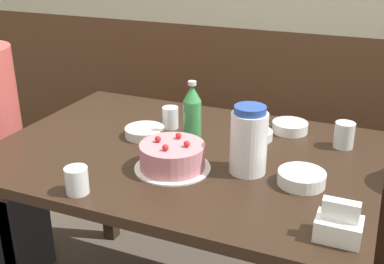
{
  "coord_description": "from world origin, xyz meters",
  "views": [
    {
      "loc": [
        0.61,
        -1.36,
        1.46
      ],
      "look_at": [
        0.01,
        0.05,
        0.82
      ],
      "focal_mm": 45.0,
      "sensor_mm": 36.0,
      "label": 1
    }
  ],
  "objects_px": {
    "bench_seat": "(248,184)",
    "napkin_holder": "(339,225)",
    "water_pitcher": "(249,141)",
    "bowl_soup_white": "(256,135)",
    "bowl_sauce_shallow": "(290,127)",
    "bowl_rice_small": "(302,178)",
    "soju_bottle": "(192,113)",
    "glass_water_tall": "(77,180)",
    "glass_shot_small": "(170,118)",
    "birthday_cake": "(172,157)",
    "bowl_side_dish": "(145,132)",
    "glass_tumbler_short": "(344,135)"
  },
  "relations": [
    {
      "from": "bowl_rice_small",
      "to": "soju_bottle",
      "type": "bearing_deg",
      "value": 157.9
    },
    {
      "from": "birthday_cake",
      "to": "bowl_soup_white",
      "type": "height_order",
      "value": "birthday_cake"
    },
    {
      "from": "bench_seat",
      "to": "napkin_holder",
      "type": "bearing_deg",
      "value": -64.37
    },
    {
      "from": "bowl_sauce_shallow",
      "to": "napkin_holder",
      "type": "bearing_deg",
      "value": -67.88
    },
    {
      "from": "napkin_holder",
      "to": "bowl_side_dish",
      "type": "bearing_deg",
      "value": 152.7
    },
    {
      "from": "bench_seat",
      "to": "napkin_holder",
      "type": "height_order",
      "value": "napkin_holder"
    },
    {
      "from": "birthday_cake",
      "to": "napkin_holder",
      "type": "bearing_deg",
      "value": -19.06
    },
    {
      "from": "bowl_sauce_shallow",
      "to": "bowl_rice_small",
      "type": "bearing_deg",
      "value": -72.83
    },
    {
      "from": "bench_seat",
      "to": "bowl_sauce_shallow",
      "type": "relative_size",
      "value": 13.79
    },
    {
      "from": "glass_shot_small",
      "to": "bowl_side_dish",
      "type": "bearing_deg",
      "value": -113.69
    },
    {
      "from": "bowl_rice_small",
      "to": "water_pitcher",
      "type": "bearing_deg",
      "value": 174.46
    },
    {
      "from": "bowl_rice_small",
      "to": "bowl_side_dish",
      "type": "relative_size",
      "value": 0.97
    },
    {
      "from": "glass_water_tall",
      "to": "bowl_soup_white",
      "type": "bearing_deg",
      "value": 57.94
    },
    {
      "from": "water_pitcher",
      "to": "glass_water_tall",
      "type": "height_order",
      "value": "water_pitcher"
    },
    {
      "from": "bench_seat",
      "to": "bowl_side_dish",
      "type": "distance_m",
      "value": 0.98
    },
    {
      "from": "birthday_cake",
      "to": "bowl_rice_small",
      "type": "height_order",
      "value": "birthday_cake"
    },
    {
      "from": "bowl_side_dish",
      "to": "glass_shot_small",
      "type": "bearing_deg",
      "value": 66.31
    },
    {
      "from": "bowl_side_dish",
      "to": "glass_water_tall",
      "type": "xyz_separation_m",
      "value": [
        0.02,
        -0.44,
        0.02
      ]
    },
    {
      "from": "birthday_cake",
      "to": "water_pitcher",
      "type": "xyz_separation_m",
      "value": [
        0.22,
        0.07,
        0.06
      ]
    },
    {
      "from": "bench_seat",
      "to": "soju_bottle",
      "type": "xyz_separation_m",
      "value": [
        -0.01,
        -0.74,
        0.66
      ]
    },
    {
      "from": "water_pitcher",
      "to": "bowl_sauce_shallow",
      "type": "bearing_deg",
      "value": 82.27
    },
    {
      "from": "bench_seat",
      "to": "glass_tumbler_short",
      "type": "height_order",
      "value": "glass_tumbler_short"
    },
    {
      "from": "bowl_soup_white",
      "to": "bowl_rice_small",
      "type": "bearing_deg",
      "value": -51.38
    },
    {
      "from": "soju_bottle",
      "to": "glass_tumbler_short",
      "type": "height_order",
      "value": "soju_bottle"
    },
    {
      "from": "water_pitcher",
      "to": "bowl_soup_white",
      "type": "height_order",
      "value": "water_pitcher"
    },
    {
      "from": "glass_shot_small",
      "to": "glass_water_tall",
      "type": "bearing_deg",
      "value": -93.13
    },
    {
      "from": "water_pitcher",
      "to": "soju_bottle",
      "type": "relative_size",
      "value": 0.98
    },
    {
      "from": "bowl_side_dish",
      "to": "glass_shot_small",
      "type": "height_order",
      "value": "glass_shot_small"
    },
    {
      "from": "soju_bottle",
      "to": "glass_water_tall",
      "type": "relative_size",
      "value": 2.79
    },
    {
      "from": "bowl_side_dish",
      "to": "napkin_holder",
      "type": "bearing_deg",
      "value": -27.3
    },
    {
      "from": "bowl_sauce_shallow",
      "to": "glass_tumbler_short",
      "type": "xyz_separation_m",
      "value": [
        0.2,
        -0.07,
        0.03
      ]
    },
    {
      "from": "birthday_cake",
      "to": "bowl_sauce_shallow",
      "type": "xyz_separation_m",
      "value": [
        0.27,
        0.45,
        -0.02
      ]
    },
    {
      "from": "napkin_holder",
      "to": "bowl_soup_white",
      "type": "xyz_separation_m",
      "value": [
        -0.35,
        0.51,
        -0.02
      ]
    },
    {
      "from": "birthday_cake",
      "to": "napkin_holder",
      "type": "xyz_separation_m",
      "value": [
        0.53,
        -0.18,
        -0.0
      ]
    },
    {
      "from": "glass_water_tall",
      "to": "glass_shot_small",
      "type": "xyz_separation_m",
      "value": [
        0.03,
        0.55,
        0.0
      ]
    },
    {
      "from": "bowl_soup_white",
      "to": "glass_shot_small",
      "type": "xyz_separation_m",
      "value": [
        -0.33,
        -0.02,
        0.02
      ]
    },
    {
      "from": "napkin_holder",
      "to": "birthday_cake",
      "type": "bearing_deg",
      "value": 160.94
    },
    {
      "from": "soju_bottle",
      "to": "napkin_holder",
      "type": "distance_m",
      "value": 0.7
    },
    {
      "from": "bowl_rice_small",
      "to": "bowl_side_dish",
      "type": "height_order",
      "value": "bowl_rice_small"
    },
    {
      "from": "bowl_rice_small",
      "to": "bowl_sauce_shallow",
      "type": "height_order",
      "value": "bowl_rice_small"
    },
    {
      "from": "glass_shot_small",
      "to": "bench_seat",
      "type": "bearing_deg",
      "value": 78.84
    },
    {
      "from": "bowl_soup_white",
      "to": "bowl_sauce_shallow",
      "type": "bearing_deg",
      "value": 49.88
    },
    {
      "from": "soju_bottle",
      "to": "bowl_rice_small",
      "type": "xyz_separation_m",
      "value": [
        0.42,
        -0.17,
        -0.08
      ]
    },
    {
      "from": "water_pitcher",
      "to": "bowl_soup_white",
      "type": "distance_m",
      "value": 0.28
    },
    {
      "from": "soju_bottle",
      "to": "water_pitcher",
      "type": "bearing_deg",
      "value": -31.58
    },
    {
      "from": "soju_bottle",
      "to": "glass_shot_small",
      "type": "distance_m",
      "value": 0.16
    },
    {
      "from": "bowl_sauce_shallow",
      "to": "glass_water_tall",
      "type": "relative_size",
      "value": 1.67
    },
    {
      "from": "birthday_cake",
      "to": "bowl_side_dish",
      "type": "bearing_deg",
      "value": 136.19
    },
    {
      "from": "soju_bottle",
      "to": "bowl_soup_white",
      "type": "relative_size",
      "value": 1.83
    },
    {
      "from": "glass_water_tall",
      "to": "bowl_rice_small",
      "type": "bearing_deg",
      "value": 27.53
    }
  ]
}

